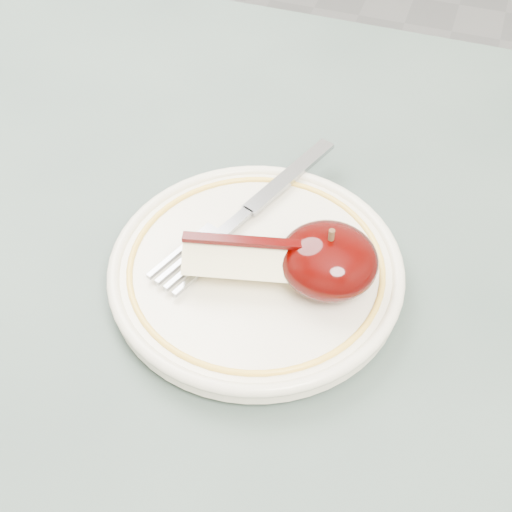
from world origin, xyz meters
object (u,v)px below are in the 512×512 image
(apple_half, at_px, (329,260))
(plate, at_px, (256,270))
(table, at_px, (275,478))
(fork, at_px, (247,212))

(apple_half, bearing_deg, plate, -176.53)
(table, relative_size, apple_half, 13.76)
(apple_half, bearing_deg, table, -91.63)
(plate, distance_m, fork, 0.05)
(table, height_order, apple_half, apple_half)
(table, distance_m, fork, 0.19)
(plate, xyz_separation_m, apple_half, (0.05, 0.00, 0.02))
(table, relative_size, plate, 4.45)
(table, distance_m, plate, 0.15)
(table, distance_m, apple_half, 0.16)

